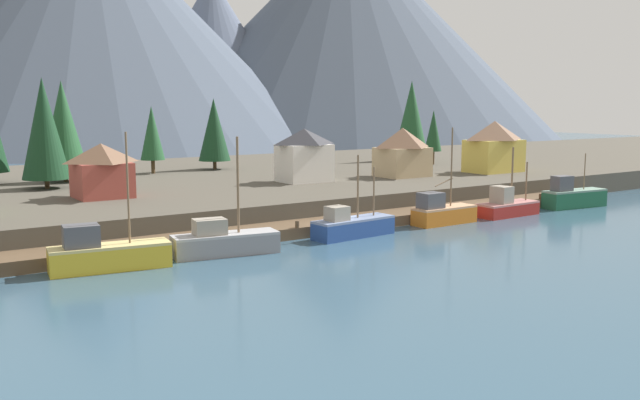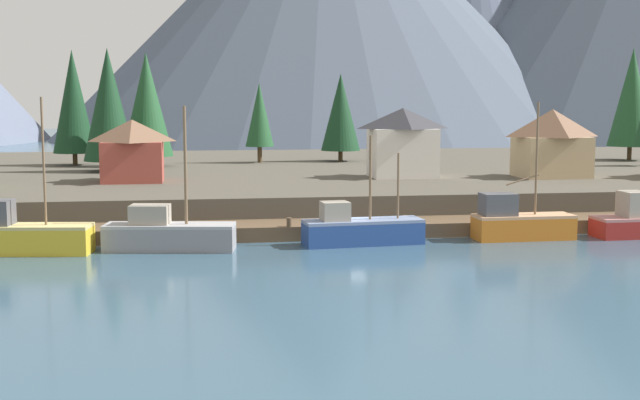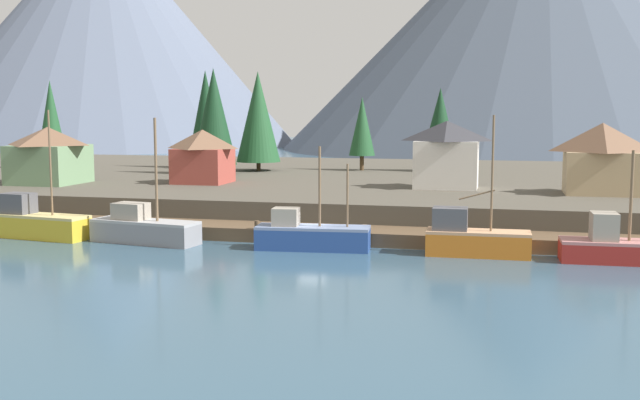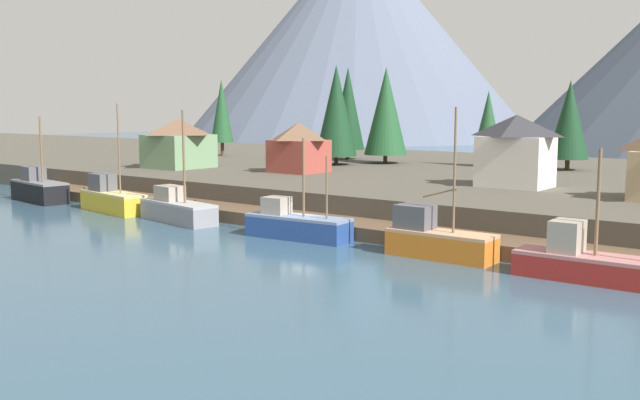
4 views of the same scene
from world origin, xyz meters
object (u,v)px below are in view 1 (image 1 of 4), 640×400
(fishing_boat_orange, at_px, (442,212))
(conifer_mid_left, at_px, (44,128))
(fishing_boat_green, at_px, (573,197))
(conifer_near_left, at_px, (433,131))
(fishing_boat_yellow, at_px, (106,254))
(fishing_boat_grey, at_px, (224,241))
(conifer_back_left, at_px, (411,116))
(conifer_near_right, at_px, (152,133))
(conifer_centre, at_px, (63,127))
(house_red, at_px, (102,170))
(conifer_far_left, at_px, (214,130))
(house_white, at_px, (304,155))
(fishing_boat_red, at_px, (507,206))
(house_yellow, at_px, (494,146))
(house_tan, at_px, (402,152))
(fishing_boat_blue, at_px, (352,226))

(fishing_boat_orange, height_order, conifer_mid_left, conifer_mid_left)
(fishing_boat_green, distance_m, conifer_near_left, 29.69)
(fishing_boat_yellow, distance_m, fishing_boat_green, 52.26)
(fishing_boat_grey, height_order, conifer_back_left, conifer_back_left)
(conifer_near_right, bearing_deg, fishing_boat_yellow, -114.66)
(fishing_boat_green, bearing_deg, fishing_boat_orange, -174.58)
(fishing_boat_green, bearing_deg, conifer_centre, 148.85)
(fishing_boat_orange, distance_m, house_red, 33.22)
(house_red, height_order, conifer_near_left, conifer_near_left)
(conifer_near_right, height_order, conifer_mid_left, conifer_mid_left)
(conifer_mid_left, xyz_separation_m, conifer_far_left, (24.36, 9.85, -0.95))
(conifer_far_left, bearing_deg, house_white, -83.59)
(fishing_boat_red, height_order, house_yellow, house_yellow)
(house_tan, xyz_separation_m, house_yellow, (13.89, -2.39, 0.36))
(fishing_boat_yellow, xyz_separation_m, conifer_back_left, (60.04, 36.41, 8.47))
(fishing_boat_yellow, relative_size, fishing_boat_grey, 1.06)
(conifer_centre, bearing_deg, conifer_near_right, 15.92)
(fishing_boat_yellow, height_order, conifer_centre, conifer_centre)
(fishing_boat_yellow, bearing_deg, house_yellow, 23.48)
(fishing_boat_yellow, distance_m, conifer_far_left, 48.64)
(house_yellow, bearing_deg, conifer_back_left, 80.05)
(house_white, bearing_deg, conifer_near_left, 16.80)
(house_white, relative_size, house_tan, 0.99)
(fishing_boat_red, bearing_deg, conifer_near_right, 119.45)
(house_red, xyz_separation_m, house_yellow, (50.79, -3.86, 0.78))
(house_white, xyz_separation_m, conifer_mid_left, (-26.57, 9.83, 3.29))
(fishing_boat_blue, relative_size, conifer_near_right, 0.92)
(conifer_back_left, bearing_deg, fishing_boat_orange, -127.45)
(fishing_boat_green, height_order, conifer_near_right, conifer_near_right)
(conifer_near_left, bearing_deg, fishing_boat_blue, -141.71)
(fishing_boat_orange, height_order, house_white, fishing_boat_orange)
(fishing_boat_grey, distance_m, house_tan, 38.41)
(fishing_boat_blue, bearing_deg, conifer_near_left, 33.10)
(fishing_boat_blue, relative_size, house_white, 1.30)
(conifer_near_right, distance_m, conifer_centre, 12.42)
(conifer_mid_left, bearing_deg, house_tan, -16.65)
(fishing_boat_red, xyz_separation_m, house_white, (-12.22, 19.83, 4.64))
(conifer_near_left, height_order, conifer_back_left, conifer_back_left)
(fishing_boat_red, relative_size, conifer_back_left, 0.58)
(house_tan, height_order, conifer_near_left, conifer_near_left)
(house_yellow, height_order, conifer_near_left, conifer_near_left)
(conifer_far_left, bearing_deg, conifer_near_right, -175.38)
(fishing_boat_yellow, xyz_separation_m, conifer_near_right, (17.94, 39.07, 6.57))
(house_tan, distance_m, conifer_mid_left, 41.66)
(fishing_boat_red, distance_m, fishing_boat_green, 10.74)
(house_white, bearing_deg, fishing_boat_yellow, -145.51)
(fishing_boat_yellow, bearing_deg, conifer_near_left, 34.42)
(fishing_boat_orange, xyz_separation_m, fishing_boat_green, (19.73, -0.34, 0.06))
(conifer_far_left, bearing_deg, conifer_mid_left, -157.99)
(fishing_boat_orange, bearing_deg, fishing_boat_green, -1.88)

